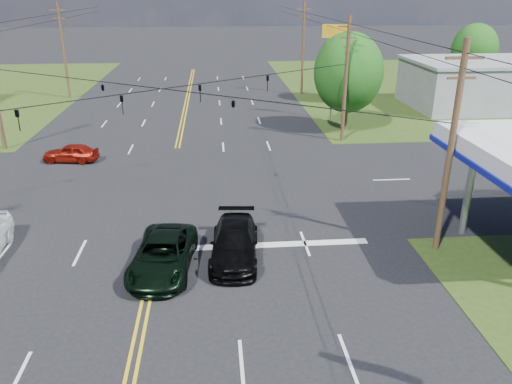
{
  "coord_description": "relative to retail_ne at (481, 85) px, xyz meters",
  "views": [
    {
      "loc": [
        2.87,
        -16.8,
        11.28
      ],
      "look_at": [
        4.83,
        6.0,
        1.93
      ],
      "focal_mm": 35.0,
      "sensor_mm": 36.0,
      "label": 1
    }
  ],
  "objects": [
    {
      "name": "pole_se",
      "position": [
        -17.0,
        -29.0,
        2.72
      ],
      "size": [
        1.6,
        0.28,
        9.5
      ],
      "color": "#472A1E",
      "rests_on": "ground"
    },
    {
      "name": "retail_ne",
      "position": [
        0.0,
        0.0,
        0.0
      ],
      "size": [
        14.0,
        10.0,
        4.4
      ],
      "primitive_type": "cube",
      "color": "slate",
      "rests_on": "ground"
    },
    {
      "name": "ground",
      "position": [
        -30.0,
        -20.0,
        -2.2
      ],
      "size": [
        280.0,
        280.0,
        0.0
      ],
      "primitive_type": "plane",
      "color": "black",
      "rests_on": "ground"
    },
    {
      "name": "tree_right_b",
      "position": [
        -13.5,
        4.0,
        2.02
      ],
      "size": [
        4.94,
        4.94,
        7.09
      ],
      "color": "#472A1E",
      "rests_on": "ground"
    },
    {
      "name": "power_lines",
      "position": [
        -30.0,
        -22.0,
        6.4
      ],
      "size": [
        26.04,
        100.0,
        0.64
      ],
      "color": "black",
      "rests_on": "ground"
    },
    {
      "name": "span_wire_signals",
      "position": [
        -30.0,
        -20.0,
        3.8
      ],
      "size": [
        26.0,
        18.0,
        1.13
      ],
      "color": "black",
      "rests_on": "ground"
    },
    {
      "name": "polesign_ne",
      "position": [
        -16.22,
        -3.59,
        4.4
      ],
      "size": [
        2.24,
        1.1,
        8.4
      ],
      "color": "#A5A5AA",
      "rests_on": "ground"
    },
    {
      "name": "pickup_dkgreen",
      "position": [
        -29.5,
        -29.81,
        -1.47
      ],
      "size": [
        2.95,
        5.48,
        1.46
      ],
      "primitive_type": "imported",
      "rotation": [
        0.0,
        0.0,
        -0.1
      ],
      "color": "black",
      "rests_on": "ground"
    },
    {
      "name": "suv_black",
      "position": [
        -26.4,
        -29.03,
        -1.46
      ],
      "size": [
        2.52,
        5.26,
        1.48
      ],
      "primitive_type": "imported",
      "rotation": [
        0.0,
        0.0,
        -0.09
      ],
      "color": "black",
      "rests_on": "ground"
    },
    {
      "name": "sedan_red",
      "position": [
        -37.21,
        -14.5,
        -1.56
      ],
      "size": [
        3.91,
        1.99,
        1.28
      ],
      "primitive_type": "imported",
      "rotation": [
        0.0,
        0.0,
        -1.7
      ],
      "color": "maroon",
      "rests_on": "ground"
    },
    {
      "name": "pole_right_far",
      "position": [
        -17.0,
        8.0,
        2.97
      ],
      "size": [
        1.6,
        0.28,
        10.0
      ],
      "color": "#472A1E",
      "rests_on": "ground"
    },
    {
      "name": "tree_far_r",
      "position": [
        4.0,
        10.0,
        2.34
      ],
      "size": [
        5.32,
        5.32,
        7.63
      ],
      "color": "#472A1E",
      "rests_on": "ground"
    },
    {
      "name": "tree_right_a",
      "position": [
        -16.0,
        -8.0,
        2.67
      ],
      "size": [
        5.7,
        5.7,
        8.18
      ],
      "color": "#472A1E",
      "rests_on": "ground"
    },
    {
      "name": "pole_left_far",
      "position": [
        -43.0,
        8.0,
        2.97
      ],
      "size": [
        1.6,
        0.28,
        10.0
      ],
      "color": "#472A1E",
      "rests_on": "ground"
    },
    {
      "name": "pole_ne",
      "position": [
        -17.0,
        -11.0,
        2.72
      ],
      "size": [
        1.6,
        0.28,
        9.5
      ],
      "color": "#472A1E",
      "rests_on": "ground"
    },
    {
      "name": "stop_bar",
      "position": [
        -25.0,
        -28.0,
        -2.2
      ],
      "size": [
        10.0,
        0.5,
        0.02
      ],
      "primitive_type": "cube",
      "color": "silver",
      "rests_on": "ground"
    },
    {
      "name": "grass_ne",
      "position": [
        5.0,
        12.0,
        -2.2
      ],
      "size": [
        46.0,
        48.0,
        0.03
      ],
      "primitive_type": "cube",
      "color": "#283C13",
      "rests_on": "ground"
    }
  ]
}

